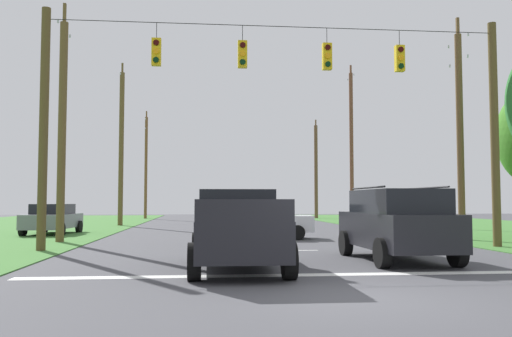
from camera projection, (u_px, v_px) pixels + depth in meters
ground_plane at (358, 299)px, 9.23m from camera, size 120.00×120.00×0.00m
stop_bar_stripe at (320, 275)px, 12.23m from camera, size 13.43×0.45×0.01m
lane_dash_0 at (281, 251)px, 18.19m from camera, size 2.50×0.15×0.01m
lane_dash_1 at (260, 237)px, 24.92m from camera, size 2.50×0.15×0.01m
lane_dash_2 at (245, 228)px, 33.46m from camera, size 2.50×0.15×0.01m
lane_dash_3 at (238, 223)px, 40.63m from camera, size 2.50×0.15×0.01m
overhead_signal_span at (279, 117)px, 19.00m from camera, size 16.21×0.31×8.23m
pickup_truck at (237, 229)px, 13.33m from camera, size 2.31×5.41×1.95m
suv_black at (396, 223)px, 15.12m from camera, size 2.28×4.83×2.05m
distant_car_crossing_white at (264, 221)px, 24.06m from camera, size 4.45×2.33×1.52m
distant_car_oncoming at (399, 214)px, 36.06m from camera, size 4.35×2.12×1.52m
distant_car_far_parked at (53, 219)px, 27.04m from camera, size 2.26×4.42×1.52m
utility_pole_mid_right at (460, 130)px, 23.28m from camera, size 0.29×1.90×9.63m
utility_pole_far_right at (351, 146)px, 38.64m from camera, size 0.27×1.65×11.43m
utility_pole_near_left at (316, 171)px, 52.37m from camera, size 0.33×1.62×9.56m
utility_pole_far_left at (62, 127)px, 22.06m from camera, size 0.33×2.00×9.82m
utility_pole_distant_right at (121, 147)px, 36.87m from camera, size 0.33×1.79×11.14m
utility_pole_distant_left at (146, 164)px, 51.46m from camera, size 0.27×1.76×10.24m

